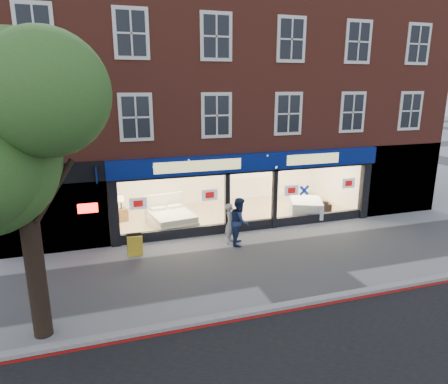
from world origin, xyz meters
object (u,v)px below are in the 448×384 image
pedestrian_grey (230,223)px  pedestrian_blue (240,221)px  mattress_stack (306,207)px  a_board (135,245)px  display_bed (171,218)px  sofa (312,205)px

pedestrian_grey → pedestrian_blue: size_ratio=0.87×
pedestrian_grey → mattress_stack: bearing=-36.0°
a_board → pedestrian_grey: (3.63, 0.17, 0.38)m
display_bed → mattress_stack: 6.25m
mattress_stack → pedestrian_blue: (-4.06, -2.21, 0.47)m
mattress_stack → sofa: bearing=36.6°
mattress_stack → pedestrian_blue: pedestrian_blue is taller
display_bed → sofa: (6.84, 0.11, -0.08)m
sofa → mattress_stack: bearing=49.6°
mattress_stack → sofa: (0.60, 0.44, -0.09)m
display_bed → mattress_stack: (6.24, -0.33, 0.01)m
display_bed → a_board: (-1.76, -2.52, -0.02)m
sofa → pedestrian_blue: pedestrian_blue is taller
a_board → pedestrian_blue: pedestrian_blue is taller
mattress_stack → pedestrian_blue: 4.64m
display_bed → a_board: bearing=-133.8°
display_bed → mattress_stack: bearing=-11.9°
mattress_stack → pedestrian_grey: bearing=-155.2°
mattress_stack → pedestrian_grey: 4.83m
pedestrian_grey → pedestrian_blue: pedestrian_blue is taller
mattress_stack → sofa: mattress_stack is taller
pedestrian_blue → sofa: bearing=-38.2°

